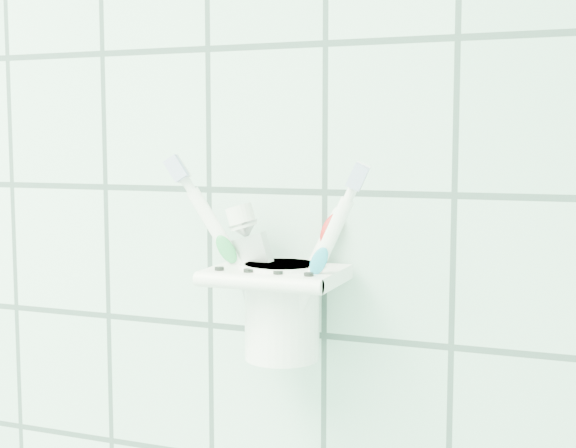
# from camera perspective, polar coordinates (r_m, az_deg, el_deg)

# --- Properties ---
(holder_bracket) EXTENTS (0.11, 0.10, 0.03)m
(holder_bracket) POSITION_cam_1_polar(r_m,az_deg,el_deg) (0.69, -0.77, -3.76)
(holder_bracket) COLOR white
(holder_bracket) RESTS_ON wall_back
(cup) EXTENTS (0.07, 0.07, 0.08)m
(cup) POSITION_cam_1_polar(r_m,az_deg,el_deg) (0.70, -0.43, -5.90)
(cup) COLOR white
(cup) RESTS_ON holder_bracket
(toothbrush_pink) EXTENTS (0.10, 0.03, 0.19)m
(toothbrush_pink) POSITION_cam_1_polar(r_m,az_deg,el_deg) (0.70, -0.11, -0.76)
(toothbrush_pink) COLOR white
(toothbrush_pink) RESTS_ON cup
(toothbrush_blue) EXTENTS (0.08, 0.08, 0.22)m
(toothbrush_blue) POSITION_cam_1_polar(r_m,az_deg,el_deg) (0.69, -0.89, 0.32)
(toothbrush_blue) COLOR white
(toothbrush_blue) RESTS_ON cup
(toothbrush_orange) EXTENTS (0.07, 0.02, 0.18)m
(toothbrush_orange) POSITION_cam_1_polar(r_m,az_deg,el_deg) (0.67, -0.77, -1.74)
(toothbrush_orange) COLOR white
(toothbrush_orange) RESTS_ON cup
(toothpaste_tube) EXTENTS (0.06, 0.03, 0.14)m
(toothpaste_tube) POSITION_cam_1_polar(r_m,az_deg,el_deg) (0.70, -0.78, -2.76)
(toothpaste_tube) COLOR silver
(toothpaste_tube) RESTS_ON cup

